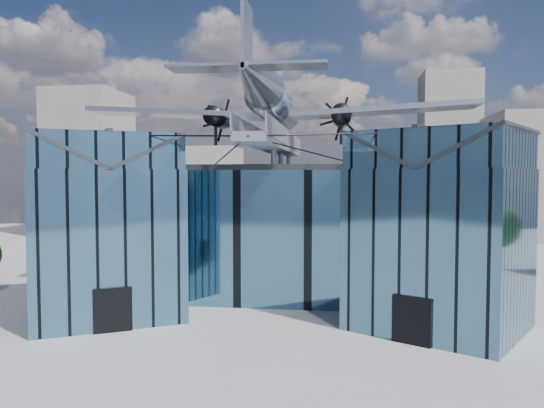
# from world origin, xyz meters

# --- Properties ---
(ground_plane) EXTENTS (120.00, 120.00, 0.00)m
(ground_plane) POSITION_xyz_m (0.00, 0.00, 0.00)
(ground_plane) COLOR gray
(museum) EXTENTS (32.88, 24.50, 17.60)m
(museum) POSITION_xyz_m (0.00, 5.82, 5.54)
(museum) COLOR #446D8C
(museum) RESTS_ON ground
(bg_towers) EXTENTS (77.00, 24.50, 26.00)m
(bg_towers) POSITION_xyz_m (1.45, 50.49, 10.01)
(bg_towers) COLOR slate
(bg_towers) RESTS_ON ground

